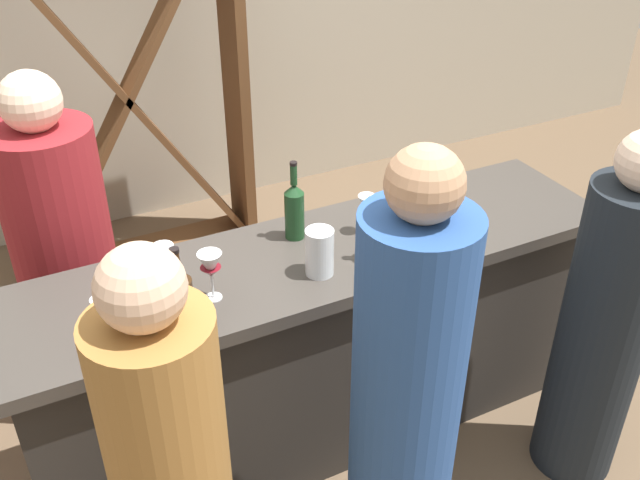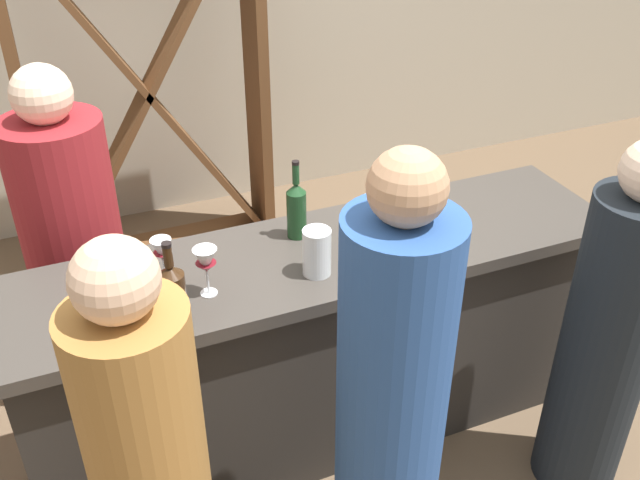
{
  "view_description": "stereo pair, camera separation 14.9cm",
  "coord_description": "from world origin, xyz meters",
  "views": [
    {
      "loc": [
        -0.96,
        -1.92,
        2.31
      ],
      "look_at": [
        0.0,
        0.0,
        0.95
      ],
      "focal_mm": 40.09,
      "sensor_mm": 36.0,
      "label": 1
    },
    {
      "loc": [
        -0.83,
        -1.98,
        2.31
      ],
      "look_at": [
        0.0,
        0.0,
        0.95
      ],
      "focal_mm": 40.09,
      "sensor_mm": 36.0,
      "label": 2
    }
  ],
  "objects": [
    {
      "name": "wine_glass_near_right",
      "position": [
        -0.44,
        -0.09,
        1.02
      ],
      "size": [
        0.08,
        0.08,
        0.17
      ],
      "color": "white",
      "rests_on": "bar_counter"
    },
    {
      "name": "wine_glass_near_center",
      "position": [
        -0.79,
        -0.15,
        1.0
      ],
      "size": [
        0.06,
        0.06,
        0.16
      ],
      "color": "white",
      "rests_on": "bar_counter"
    },
    {
      "name": "wine_glass_far_center",
      "position": [
        0.22,
        0.05,
        1.01
      ],
      "size": [
        0.07,
        0.07,
        0.15
      ],
      "color": "white",
      "rests_on": "bar_counter"
    },
    {
      "name": "wine_bottle_second_left_olive_green",
      "position": [
        -0.04,
        0.13,
        1.02
      ],
      "size": [
        0.07,
        0.07,
        0.31
      ],
      "color": "#193D1E",
      "rests_on": "bar_counter"
    },
    {
      "name": "wine_glass_far_left",
      "position": [
        -0.55,
        0.03,
        1.02
      ],
      "size": [
        0.07,
        0.07,
        0.17
      ],
      "color": "white",
      "rests_on": "bar_counter"
    },
    {
      "name": "person_left_guest",
      "position": [
        0.85,
        -0.59,
        0.67
      ],
      "size": [
        0.38,
        0.38,
        1.44
      ],
      "rotation": [
        0.0,
        0.0,
        1.34
      ],
      "color": "black",
      "rests_on": "ground"
    },
    {
      "name": "person_server_behind",
      "position": [
        -0.81,
        0.63,
        0.69
      ],
      "size": [
        0.47,
        0.47,
        1.51
      ],
      "rotation": [
        0.0,
        0.0,
        -1.8
      ],
      "color": "maroon",
      "rests_on": "ground"
    },
    {
      "name": "wine_bottle_center_olive_green",
      "position": [
        0.18,
        -0.15,
        1.03
      ],
      "size": [
        0.08,
        0.08,
        0.33
      ],
      "color": "#193D1E",
      "rests_on": "bar_counter"
    },
    {
      "name": "person_center_guest",
      "position": [
        -0.05,
        -0.67,
        0.75
      ],
      "size": [
        0.39,
        0.39,
        1.6
      ],
      "rotation": [
        0.0,
        0.0,
        1.8
      ],
      "color": "#284C8C",
      "rests_on": "ground"
    },
    {
      "name": "wine_glass_near_left",
      "position": [
        0.3,
        -0.18,
        1.01
      ],
      "size": [
        0.07,
        0.07,
        0.15
      ],
      "color": "white",
      "rests_on": "bar_counter"
    },
    {
      "name": "wine_bottle_second_right_clear_pale",
      "position": [
        0.37,
        0.02,
        1.01
      ],
      "size": [
        0.07,
        0.07,
        0.28
      ],
      "color": "#B7C6B2",
      "rests_on": "bar_counter"
    },
    {
      "name": "ground_plane",
      "position": [
        0.0,
        0.0,
        0.0
      ],
      "size": [
        12.0,
        12.0,
        0.0
      ],
      "primitive_type": "plane",
      "color": "brown"
    },
    {
      "name": "bar_counter",
      "position": [
        0.0,
        0.0,
        0.46
      ],
      "size": [
        2.28,
        0.57,
        0.9
      ],
      "color": "#2A2723",
      "rests_on": "ground"
    },
    {
      "name": "water_pitcher",
      "position": [
        -0.06,
        -0.12,
        0.99
      ],
      "size": [
        0.1,
        0.1,
        0.17
      ],
      "color": "silver",
      "rests_on": "bar_counter"
    },
    {
      "name": "wine_bottle_leftmost_amber_brown",
      "position": [
        -0.56,
        -0.18,
        1.01
      ],
      "size": [
        0.08,
        0.08,
        0.28
      ],
      "color": "#331E0F",
      "rests_on": "bar_counter"
    },
    {
      "name": "wine_rack",
      "position": [
        -0.29,
        1.65,
        0.97
      ],
      "size": [
        1.27,
        0.28,
        1.95
      ],
      "color": "brown",
      "rests_on": "ground"
    }
  ]
}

